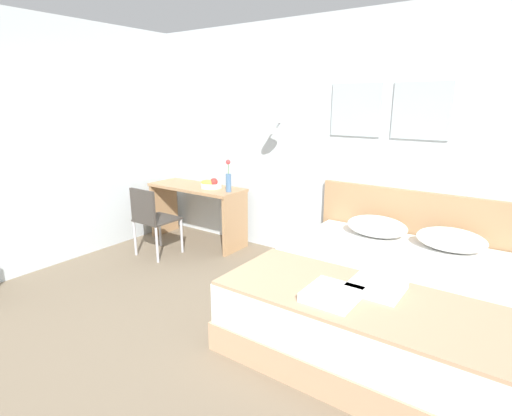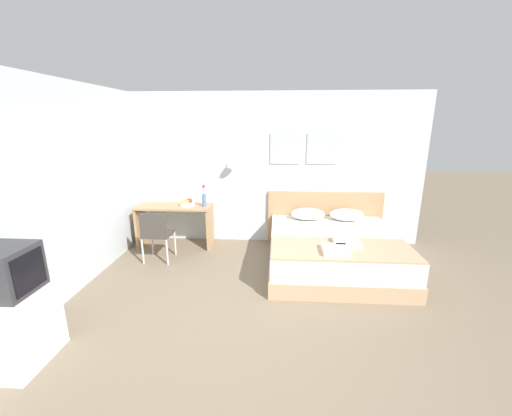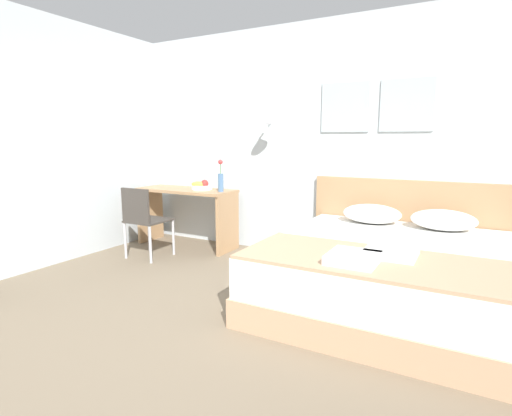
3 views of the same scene
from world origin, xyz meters
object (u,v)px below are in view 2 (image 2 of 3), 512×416
(desk, at_px, (175,217))
(flower_vase, at_px, (204,198))
(pillow_left, at_px, (308,214))
(folded_towel_near_foot, at_px, (346,242))
(tv_stand, at_px, (17,328))
(bed, at_px, (333,251))
(fruit_bowl, at_px, (187,203))
(folded_towel_mid_bed, at_px, (335,250))
(headboard, at_px, (324,218))
(pillow_right, at_px, (347,215))
(desk_chair, at_px, (156,232))
(television, at_px, (4,271))
(throw_blanket, at_px, (342,249))

(desk, bearing_deg, flower_vase, -2.04)
(pillow_left, relative_size, desk, 0.45)
(folded_towel_near_foot, bearing_deg, pillow_left, 109.10)
(tv_stand, bearing_deg, bed, 34.36)
(fruit_bowl, height_order, flower_vase, flower_vase)
(folded_towel_mid_bed, bearing_deg, folded_towel_near_foot, 54.67)
(folded_towel_mid_bed, height_order, fruit_bowl, fruit_bowl)
(bed, distance_m, tv_stand, 3.86)
(headboard, height_order, pillow_right, headboard)
(folded_towel_mid_bed, xyz_separation_m, desk_chair, (-2.61, 0.72, -0.09))
(bed, bearing_deg, television, -145.61)
(desk_chair, bearing_deg, pillow_right, 13.61)
(headboard, bearing_deg, desk, -172.88)
(headboard, bearing_deg, desk_chair, -159.47)
(throw_blanket, relative_size, tv_stand, 2.61)
(fruit_bowl, xyz_separation_m, television, (-0.76, -2.90, 0.13))
(bed, xyz_separation_m, desk, (-2.65, 0.70, 0.27))
(flower_vase, distance_m, television, 3.05)
(headboard, xyz_separation_m, folded_towel_mid_bed, (-0.12, -1.74, 0.11))
(pillow_left, height_order, pillow_right, same)
(desk_chair, bearing_deg, television, -101.69)
(bed, bearing_deg, fruit_bowl, 163.34)
(pillow_left, distance_m, folded_towel_mid_bed, 1.48)
(desk, height_order, fruit_bowl, fruit_bowl)
(pillow_right, height_order, tv_stand, pillow_right)
(desk, bearing_deg, fruit_bowl, 6.97)
(desk, height_order, tv_stand, desk)
(desk_chair, bearing_deg, folded_towel_mid_bed, -15.48)
(flower_vase, bearing_deg, tv_stand, -110.68)
(pillow_right, distance_m, fruit_bowl, 2.75)
(pillow_left, xyz_separation_m, fruit_bowl, (-2.09, -0.02, 0.17))
(folded_towel_mid_bed, relative_size, flower_vase, 0.88)
(folded_towel_near_foot, bearing_deg, television, -151.95)
(desk, xyz_separation_m, fruit_bowl, (0.23, 0.03, 0.26))
(bed, relative_size, fruit_bowl, 7.61)
(pillow_left, bearing_deg, folded_towel_mid_bed, -81.75)
(folded_towel_mid_bed, bearing_deg, bed, 80.79)
(folded_towel_near_foot, relative_size, flower_vase, 0.88)
(desk_chair, height_order, flower_vase, flower_vase)
(throw_blanket, distance_m, folded_towel_mid_bed, 0.19)
(flower_vase, bearing_deg, folded_towel_mid_bed, -35.02)
(throw_blanket, bearing_deg, bed, 90.00)
(headboard, relative_size, tv_stand, 2.86)
(flower_vase, bearing_deg, fruit_bowl, 171.40)
(pillow_right, distance_m, desk, 2.98)
(throw_blanket, distance_m, desk, 2.94)
(headboard, xyz_separation_m, desk_chair, (-2.73, -1.02, 0.02))
(desk, relative_size, desk_chair, 1.56)
(desk_chair, height_order, tv_stand, desk_chair)
(tv_stand, bearing_deg, headboard, 45.19)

